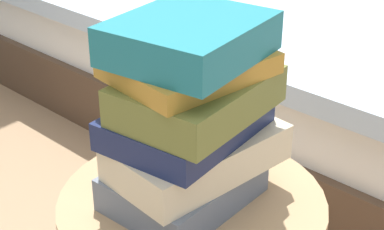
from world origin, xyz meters
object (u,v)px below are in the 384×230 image
(book_cream, at_px, (198,152))
(book_navy, at_px, (187,122))
(book_slate, at_px, (183,185))
(book_ochre, at_px, (191,64))
(book_olive, at_px, (197,96))
(book_teal, at_px, (191,39))
(bed, at_px, (283,40))

(book_cream, bearing_deg, book_navy, 125.44)
(book_slate, height_order, book_ochre, book_ochre)
(book_cream, distance_m, book_olive, 0.11)
(book_teal, bearing_deg, book_cream, -16.30)
(book_navy, relative_size, book_ochre, 1.11)
(book_cream, bearing_deg, book_olive, -144.15)
(bed, distance_m, book_cream, 1.53)
(book_cream, height_order, book_olive, book_olive)
(book_cream, relative_size, book_ochre, 1.23)
(book_cream, height_order, book_ochre, book_ochre)
(book_olive, bearing_deg, book_slate, 111.25)
(book_navy, relative_size, book_teal, 1.14)
(book_cream, bearing_deg, book_ochre, 125.02)
(book_olive, bearing_deg, bed, 22.56)
(book_slate, distance_m, book_cream, 0.06)
(bed, relative_size, book_cream, 7.52)
(book_slate, distance_m, book_ochre, 0.21)
(book_olive, distance_m, book_teal, 0.09)
(book_cream, xyz_separation_m, book_teal, (-0.01, 0.00, 0.20))
(book_navy, bearing_deg, bed, 21.13)
(book_slate, xyz_separation_m, book_olive, (0.01, -0.02, 0.17))
(book_ochre, bearing_deg, book_olive, -98.47)
(book_olive, bearing_deg, book_ochre, 68.74)
(bed, distance_m, book_slate, 1.52)
(book_olive, height_order, book_teal, book_teal)
(book_cream, relative_size, book_navy, 1.11)
(book_navy, distance_m, book_olive, 0.06)
(book_cream, xyz_separation_m, book_olive, (-0.01, -0.01, 0.11))
(book_navy, xyz_separation_m, book_olive, (-0.00, -0.02, 0.05))
(bed, xyz_separation_m, book_navy, (-1.35, -0.62, 0.40))
(bed, xyz_separation_m, book_teal, (-1.36, -0.63, 0.54))
(book_navy, xyz_separation_m, book_teal, (-0.01, -0.01, 0.14))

